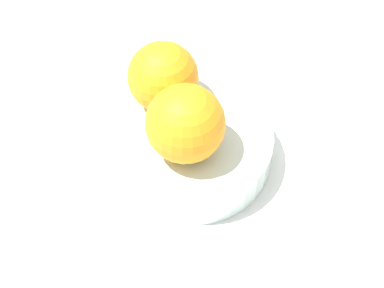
{
  "coord_description": "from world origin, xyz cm",
  "views": [
    {
      "loc": [
        32.2,
        10.81,
        45.69
      ],
      "look_at": [
        0.0,
        0.0,
        2.41
      ],
      "focal_mm": 50.09,
      "sensor_mm": 36.0,
      "label": 1
    }
  ],
  "objects": [
    {
      "name": "ground_plane",
      "position": [
        0.0,
        0.0,
        -1.0
      ],
      "size": [
        110.0,
        110.0,
        2.0
      ],
      "primitive_type": "cube",
      "color": "white"
    },
    {
      "name": "fruit_bowl",
      "position": [
        0.0,
        0.0,
        1.9
      ],
      "size": [
        16.46,
        16.46,
        4.02
      ],
      "color": "silver",
      "rests_on": "ground_plane"
    },
    {
      "name": "orange_in_bowl_0",
      "position": [
        1.94,
        0.49,
        7.81
      ],
      "size": [
        7.58,
        7.58,
        7.58
      ],
      "primitive_type": "sphere",
      "color": "orange",
      "rests_on": "fruit_bowl"
    },
    {
      "name": "orange_in_bowl_1",
      "position": [
        -3.29,
        -4.17,
        7.64
      ],
      "size": [
        7.24,
        7.24,
        7.24
      ],
      "primitive_type": "sphere",
      "color": "orange",
      "rests_on": "fruit_bowl"
    }
  ]
}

